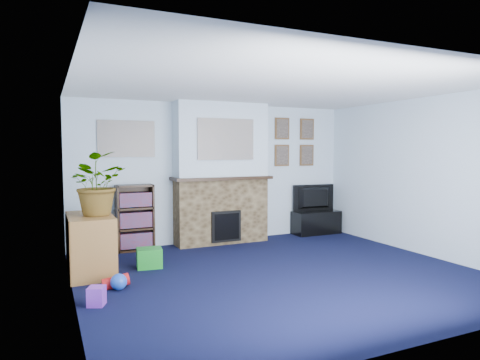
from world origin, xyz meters
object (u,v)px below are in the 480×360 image
television (316,198)px  sideboard (90,247)px  bookshelf (135,219)px  tv_stand (316,222)px

television → sideboard: television is taller
television → bookshelf: 3.42m
television → sideboard: size_ratio=0.89×
tv_stand → sideboard: (-4.19, -0.99, 0.12)m
tv_stand → television: television is taller
sideboard → television: bearing=13.6°
television → tv_stand: bearing=93.4°
bookshelf → sideboard: 1.33m
tv_stand → bookshelf: bearing=178.7°
television → bookshelf: bookshelf is taller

